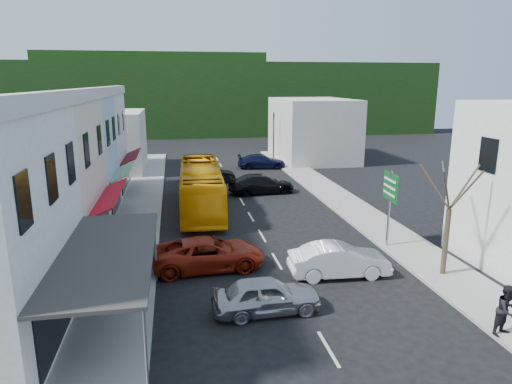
{
  "coord_description": "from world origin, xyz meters",
  "views": [
    {
      "loc": [
        -4.92,
        -21.27,
        8.93
      ],
      "look_at": [
        0.0,
        6.0,
        2.2
      ],
      "focal_mm": 32.0,
      "sensor_mm": 36.0,
      "label": 1
    }
  ],
  "objects_px": {
    "car_white": "(339,262)",
    "traffic_signal": "(274,137)",
    "pedestrian_left": "(105,247)",
    "bus": "(201,189)",
    "street_tree": "(449,209)",
    "direction_sign": "(389,210)",
    "car_red": "(209,255)",
    "car_silver": "(267,296)",
    "pedestrian_right": "(507,312)"
  },
  "relations": [
    {
      "from": "car_white",
      "to": "traffic_signal",
      "type": "bearing_deg",
      "value": -4.24
    },
    {
      "from": "pedestrian_left",
      "to": "bus",
      "type": "bearing_deg",
      "value": -15.8
    },
    {
      "from": "street_tree",
      "to": "direction_sign",
      "type": "bearing_deg",
      "value": 102.12
    },
    {
      "from": "direction_sign",
      "to": "car_red",
      "type": "bearing_deg",
      "value": -168.62
    },
    {
      "from": "direction_sign",
      "to": "car_silver",
      "type": "bearing_deg",
      "value": -138.52
    },
    {
      "from": "bus",
      "to": "car_red",
      "type": "bearing_deg",
      "value": -89.79
    },
    {
      "from": "bus",
      "to": "car_silver",
      "type": "height_order",
      "value": "bus"
    },
    {
      "from": "bus",
      "to": "car_white",
      "type": "height_order",
      "value": "bus"
    },
    {
      "from": "car_white",
      "to": "street_tree",
      "type": "bearing_deg",
      "value": -98.37
    },
    {
      "from": "pedestrian_left",
      "to": "traffic_signal",
      "type": "distance_m",
      "value": 32.06
    },
    {
      "from": "pedestrian_left",
      "to": "traffic_signal",
      "type": "bearing_deg",
      "value": -13.75
    },
    {
      "from": "pedestrian_right",
      "to": "street_tree",
      "type": "height_order",
      "value": "street_tree"
    },
    {
      "from": "car_silver",
      "to": "car_red",
      "type": "height_order",
      "value": "same"
    },
    {
      "from": "car_red",
      "to": "car_white",
      "type": "bearing_deg",
      "value": -111.76
    },
    {
      "from": "bus",
      "to": "pedestrian_right",
      "type": "bearing_deg",
      "value": -61.04
    },
    {
      "from": "pedestrian_left",
      "to": "pedestrian_right",
      "type": "xyz_separation_m",
      "value": [
        14.9,
        -9.34,
        0.0
      ]
    },
    {
      "from": "pedestrian_left",
      "to": "pedestrian_right",
      "type": "bearing_deg",
      "value": -108.42
    },
    {
      "from": "pedestrian_left",
      "to": "street_tree",
      "type": "distance_m",
      "value": 16.45
    },
    {
      "from": "direction_sign",
      "to": "pedestrian_left",
      "type": "bearing_deg",
      "value": -175.42
    },
    {
      "from": "car_white",
      "to": "car_red",
      "type": "xyz_separation_m",
      "value": [
        -5.96,
        1.97,
        0.0
      ]
    },
    {
      "from": "car_red",
      "to": "direction_sign",
      "type": "relative_size",
      "value": 1.07
    },
    {
      "from": "pedestrian_right",
      "to": "street_tree",
      "type": "relative_size",
      "value": 0.26
    },
    {
      "from": "car_white",
      "to": "car_red",
      "type": "relative_size",
      "value": 0.96
    },
    {
      "from": "pedestrian_left",
      "to": "street_tree",
      "type": "xyz_separation_m",
      "value": [
        15.77,
        -4.1,
        2.28
      ]
    },
    {
      "from": "car_white",
      "to": "bus",
      "type": "bearing_deg",
      "value": 26.83
    },
    {
      "from": "car_red",
      "to": "direction_sign",
      "type": "xyz_separation_m",
      "value": [
        9.9,
        1.14,
        1.45
      ]
    },
    {
      "from": "bus",
      "to": "pedestrian_right",
      "type": "relative_size",
      "value": 6.82
    },
    {
      "from": "pedestrian_left",
      "to": "pedestrian_right",
      "type": "distance_m",
      "value": 17.59
    },
    {
      "from": "car_white",
      "to": "traffic_signal",
      "type": "relative_size",
      "value": 0.79
    },
    {
      "from": "car_silver",
      "to": "pedestrian_right",
      "type": "xyz_separation_m",
      "value": [
        7.98,
        -3.34,
        0.3
      ]
    },
    {
      "from": "direction_sign",
      "to": "street_tree",
      "type": "bearing_deg",
      "value": -73.06
    },
    {
      "from": "bus",
      "to": "car_white",
      "type": "distance_m",
      "value": 13.81
    },
    {
      "from": "traffic_signal",
      "to": "pedestrian_left",
      "type": "bearing_deg",
      "value": 81.89
    },
    {
      "from": "car_silver",
      "to": "car_white",
      "type": "distance_m",
      "value": 4.94
    },
    {
      "from": "car_white",
      "to": "direction_sign",
      "type": "relative_size",
      "value": 1.02
    },
    {
      "from": "pedestrian_right",
      "to": "street_tree",
      "type": "xyz_separation_m",
      "value": [
        0.87,
        5.24,
        2.28
      ]
    },
    {
      "from": "traffic_signal",
      "to": "pedestrian_right",
      "type": "bearing_deg",
      "value": 109.55
    },
    {
      "from": "car_silver",
      "to": "street_tree",
      "type": "bearing_deg",
      "value": -80.41
    },
    {
      "from": "traffic_signal",
      "to": "car_white",
      "type": "bearing_deg",
      "value": 102.5
    },
    {
      "from": "car_silver",
      "to": "direction_sign",
      "type": "bearing_deg",
      "value": -55.88
    },
    {
      "from": "car_white",
      "to": "car_red",
      "type": "distance_m",
      "value": 6.28
    },
    {
      "from": "car_white",
      "to": "pedestrian_left",
      "type": "xyz_separation_m",
      "value": [
        -10.97,
        3.17,
        0.3
      ]
    },
    {
      "from": "car_red",
      "to": "street_tree",
      "type": "bearing_deg",
      "value": -108.54
    },
    {
      "from": "street_tree",
      "to": "bus",
      "type": "bearing_deg",
      "value": 127.79
    },
    {
      "from": "bus",
      "to": "pedestrian_right",
      "type": "distance_m",
      "value": 21.05
    },
    {
      "from": "car_white",
      "to": "car_red",
      "type": "bearing_deg",
      "value": 74.27
    },
    {
      "from": "street_tree",
      "to": "pedestrian_left",
      "type": "bearing_deg",
      "value": 165.42
    },
    {
      "from": "pedestrian_left",
      "to": "car_silver",
      "type": "bearing_deg",
      "value": -117.26
    },
    {
      "from": "street_tree",
      "to": "car_red",
      "type": "bearing_deg",
      "value": 164.92
    },
    {
      "from": "car_silver",
      "to": "direction_sign",
      "type": "height_order",
      "value": "direction_sign"
    }
  ]
}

